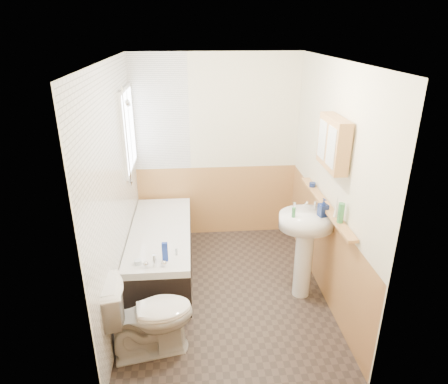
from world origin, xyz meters
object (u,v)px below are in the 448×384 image
Objects in this scene: bathtub at (162,250)px; sink at (305,238)px; medicine_cabinet at (333,143)px; toilet at (149,315)px; pine_shelf at (325,205)px.

sink reaches higher than bathtub.
bathtub is 2.36m from medicine_cabinet.
toilet is 0.72× the size of sink.
medicine_cabinet is at bearing -80.23° from toilet.
bathtub is 1.16× the size of pine_shelf.
toilet is at bearing -156.96° from pine_shelf.
toilet is 1.78m from sink.
toilet is at bearing -168.29° from sink.
toilet is 1.47× the size of medicine_cabinet.
toilet is (-0.03, -1.29, 0.10)m from bathtub.
toilet is 2.07m from pine_shelf.
medicine_cabinet is (1.77, 0.66, 1.37)m from toilet.
toilet is at bearing -91.33° from bathtub.
pine_shelf is 2.81× the size of medicine_cabinet.
pine_shelf is at bearing 2.71° from sink.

